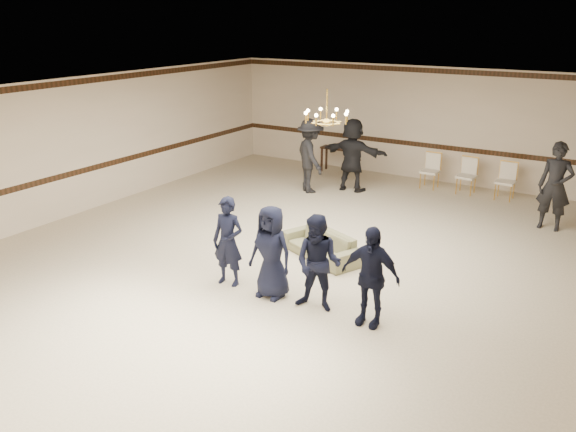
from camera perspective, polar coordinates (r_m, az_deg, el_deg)
name	(u,v)px	position (r m, az deg, el deg)	size (l,w,h in m)	color
room	(300,181)	(11.01, 1.19, 3.41)	(12.01, 14.01, 3.21)	beige
chair_rail	(424,145)	(17.37, 13.07, 6.72)	(12.00, 0.02, 0.14)	#391F11
crown_molding	(430,71)	(17.06, 13.60, 13.56)	(12.00, 0.02, 0.14)	#391F11
chandelier	(327,106)	(11.60, 3.79, 10.62)	(0.94, 0.94, 0.89)	gold
boy_a	(228,242)	(10.31, -5.84, -2.48)	(0.59, 0.38, 1.61)	black
boy_b	(271,252)	(9.82, -1.65, -3.51)	(0.78, 0.51, 1.61)	black
boy_c	(318,263)	(9.40, 2.96, -4.62)	(0.78, 0.61, 1.61)	black
boy_d	(370,276)	(9.04, 7.99, -5.79)	(0.94, 0.39, 1.61)	black
settee	(321,245)	(11.59, 3.24, -2.81)	(1.76, 0.69, 0.51)	olive
adult_left	(310,156)	(15.69, 2.18, 5.85)	(1.27, 0.73, 1.97)	black
adult_mid	(352,155)	(15.89, 6.28, 5.92)	(1.83, 0.58, 1.97)	black
adult_right	(555,186)	(14.14, 24.49, 2.63)	(0.72, 0.47, 1.97)	black
banquet_chair_left	(430,171)	(16.59, 13.61, 4.25)	(0.46, 0.46, 0.95)	#EFE2C9
banquet_chair_mid	(467,176)	(16.32, 16.94, 3.71)	(0.46, 0.46, 0.95)	#EFE2C9
banquet_chair_right	(505,182)	(16.11, 20.35, 3.15)	(0.46, 0.46, 0.95)	#EFE2C9
console_table	(336,160)	(17.90, 4.66, 5.48)	(0.90, 0.38, 0.76)	#331B11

